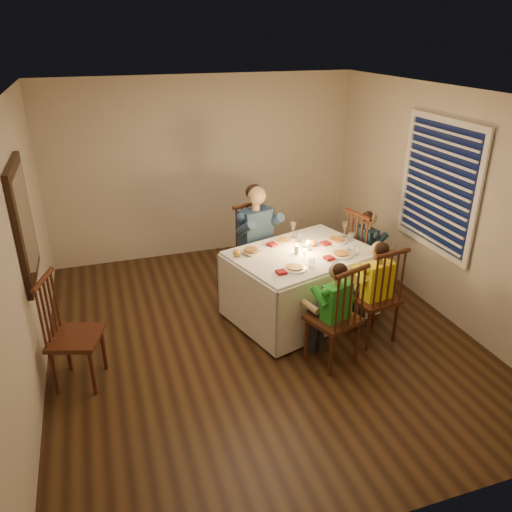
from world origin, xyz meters
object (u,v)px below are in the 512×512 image
object	(u,v)px
adult	(257,287)
child_teal	(363,291)
chair_near_left	(330,360)
chair_end	(363,291)
chair_extra	(83,381)
chair_adult	(257,287)
chair_near_right	(369,337)
dining_table	(301,271)
child_green	(330,360)
child_yellow	(369,337)
serving_bowl	(251,252)

from	to	relation	value
adult	child_teal	world-z (taller)	adult
chair_near_left	child_teal	xyz separation A→B (m)	(1.07, 1.21, 0.00)
chair_end	chair_extra	world-z (taller)	chair_extra
child_teal	chair_adult	bearing A→B (deg)	55.82
chair_adult	chair_near_right	distance (m)	1.73
dining_table	child_green	world-z (taller)	dining_table
dining_table	child_yellow	xyz separation A→B (m)	(0.55, -0.69, -0.59)
adult	serving_bowl	distance (m)	1.14
chair_near_left	chair_extra	bearing A→B (deg)	-29.02
adult	child_green	xyz separation A→B (m)	(0.22, -1.76, 0.00)
adult	child_yellow	size ratio (longest dim) A/B	1.21
chair_near_right	child_green	distance (m)	0.65
dining_table	chair_extra	xyz separation A→B (m)	(-2.50, -0.48, -0.59)
child_teal	serving_bowl	distance (m)	1.82
chair_near_right	child_teal	distance (m)	1.08
chair_end	child_yellow	xyz separation A→B (m)	(-0.47, -0.97, 0.00)
dining_table	chair_end	xyz separation A→B (m)	(1.02, 0.28, -0.59)
dining_table	serving_bowl	bearing A→B (deg)	150.65
chair_near_right	child_yellow	size ratio (longest dim) A/B	0.97
chair_adult	child_green	distance (m)	1.77
dining_table	chair_near_right	world-z (taller)	dining_table
chair_end	child_green	distance (m)	1.62
chair_extra	adult	xyz separation A→B (m)	(2.23, 1.31, 0.00)
chair_extra	child_yellow	bearing A→B (deg)	-76.12
dining_table	chair_end	distance (m)	1.21
adult	child_teal	xyz separation A→B (m)	(1.29, -0.54, 0.00)
chair_near_left	chair_extra	size ratio (longest dim) A/B	0.99
chair_adult	child_yellow	bearing A→B (deg)	-79.02
chair_near_left	adult	distance (m)	1.77
chair_extra	chair_adult	bearing A→B (deg)	-41.85
chair_near_right	chair_end	bearing A→B (deg)	-124.60
chair_adult	chair_near_left	world-z (taller)	same
chair_near_right	adult	xyz separation A→B (m)	(-0.83, 1.52, 0.00)
adult	child_green	distance (m)	1.77
child_green	serving_bowl	world-z (taller)	serving_bowl
chair_adult	chair_extra	bearing A→B (deg)	-167.25
chair_extra	child_green	xyz separation A→B (m)	(2.46, -0.45, 0.00)
chair_end	child_green	xyz separation A→B (m)	(-1.07, -1.21, 0.00)
chair_adult	child_green	world-z (taller)	chair_adult
child_yellow	serving_bowl	size ratio (longest dim) A/B	5.96
adult	child_yellow	bearing A→B (deg)	-79.02
chair_end	dining_table	bearing A→B (deg)	93.91
child_green	child_yellow	distance (m)	0.65
chair_end	child_yellow	distance (m)	1.08
chair_adult	child_teal	bearing A→B (deg)	-40.43
chair_near_left	chair_end	xyz separation A→B (m)	(1.07, 1.21, 0.00)
chair_end	adult	world-z (taller)	adult
chair_near_right	adult	world-z (taller)	adult
child_yellow	adult	bearing A→B (deg)	-70.30
dining_table	adult	bearing A→B (deg)	91.68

